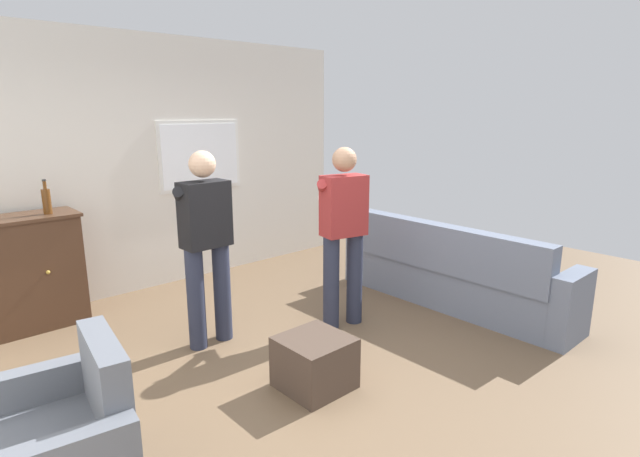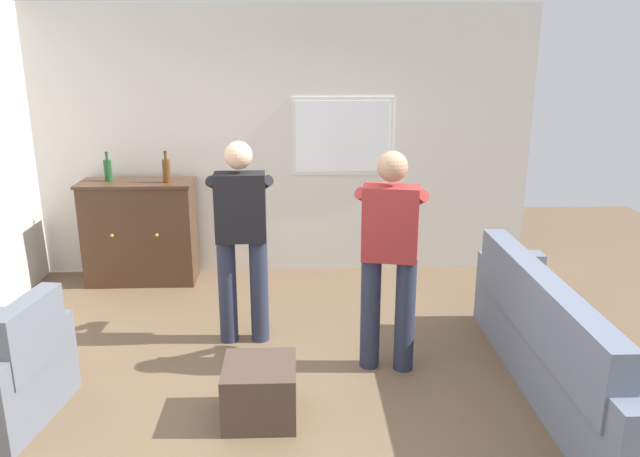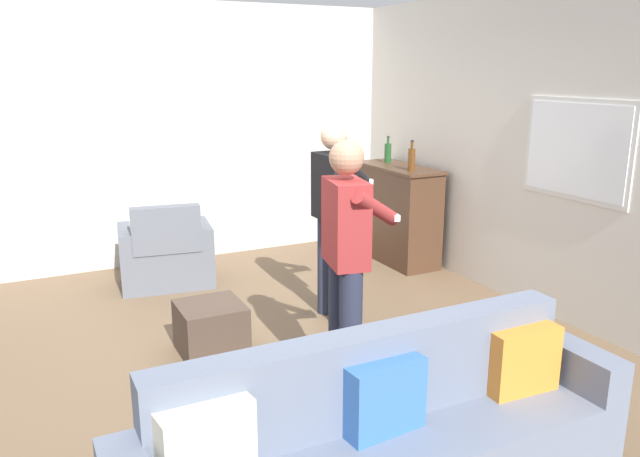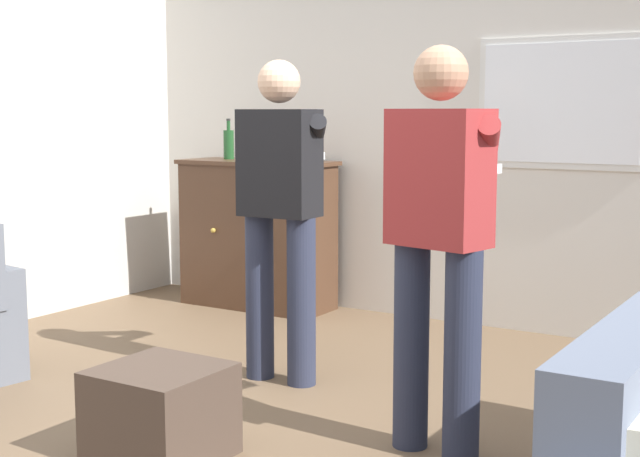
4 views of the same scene
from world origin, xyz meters
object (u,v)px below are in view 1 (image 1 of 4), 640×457
(bottle_liquor_amber, at_px, (47,200))
(person_standing_left, at_px, (206,239))
(armchair, at_px, (66,449))
(person_standing_right, at_px, (343,229))
(couch, at_px, (449,274))
(sideboard_cabinet, at_px, (15,275))
(ottoman, at_px, (315,362))

(bottle_liquor_amber, xyz_separation_m, person_standing_left, (0.85, -1.35, -0.26))
(armchair, relative_size, person_standing_right, 0.57)
(couch, xyz_separation_m, sideboard_cabinet, (-3.45, 2.33, 0.19))
(armchair, distance_m, person_standing_right, 2.75)
(sideboard_cabinet, xyz_separation_m, person_standing_right, (2.30, -1.91, 0.40))
(person_standing_left, bearing_deg, armchair, -143.37)
(sideboard_cabinet, distance_m, bottle_liquor_amber, 0.73)
(ottoman, bearing_deg, sideboard_cabinet, 117.99)
(armchair, distance_m, bottle_liquor_amber, 2.69)
(couch, xyz_separation_m, ottoman, (-2.09, -0.24, -0.15))
(person_standing_right, bearing_deg, armchair, -167.12)
(couch, relative_size, ottoman, 5.41)
(armchair, height_order, person_standing_right, person_standing_right)
(couch, relative_size, person_standing_right, 1.53)
(armchair, xyz_separation_m, sideboard_cabinet, (0.31, 2.51, 0.25))
(sideboard_cabinet, relative_size, person_standing_left, 0.68)
(couch, distance_m, armchair, 3.77)
(armchair, xyz_separation_m, ottoman, (1.68, -0.06, -0.10))
(ottoman, relative_size, person_standing_left, 0.28)
(couch, bearing_deg, ottoman, -173.47)
(person_standing_right, bearing_deg, bottle_liquor_amber, 136.80)
(ottoman, distance_m, person_standing_left, 1.39)
(armchair, bearing_deg, sideboard_cabinet, 82.92)
(person_standing_right, bearing_deg, sideboard_cabinet, 140.23)
(armchair, height_order, person_standing_left, person_standing_left)
(armchair, bearing_deg, ottoman, -1.96)
(person_standing_right, bearing_deg, ottoman, -144.99)
(couch, relative_size, armchair, 2.67)
(ottoman, bearing_deg, bottle_liquor_amber, 112.52)
(person_standing_left, bearing_deg, couch, -22.01)
(sideboard_cabinet, distance_m, person_standing_right, 3.02)
(couch, height_order, ottoman, couch)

